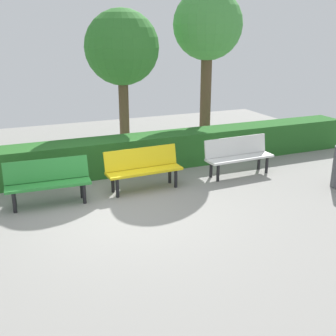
# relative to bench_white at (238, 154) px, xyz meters

# --- Properties ---
(ground_plane) EXTENTS (16.05, 16.05, 0.00)m
(ground_plane) POSITION_rel_bench_white_xyz_m (3.18, 0.87, -0.48)
(ground_plane) COLOR gray
(bench_white) EXTENTS (1.64, 0.51, 0.86)m
(bench_white) POSITION_rel_bench_white_xyz_m (0.00, 0.00, 0.00)
(bench_white) COLOR white
(bench_white) RESTS_ON ground_plane
(bench_yellow) EXTENTS (1.61, 0.52, 0.86)m
(bench_yellow) POSITION_rel_bench_white_xyz_m (2.32, 0.03, -0.00)
(bench_yellow) COLOR yellow
(bench_yellow) RESTS_ON ground_plane
(bench_green) EXTENTS (1.59, 0.54, 0.86)m
(bench_green) POSITION_rel_bench_white_xyz_m (4.26, 0.08, -0.00)
(bench_green) COLOR #2D8C38
(bench_green) RESTS_ON ground_plane
(hedge_row) EXTENTS (12.05, 0.77, 0.81)m
(hedge_row) POSITION_rel_bench_white_xyz_m (2.18, -1.23, -0.08)
(hedge_row) COLOR #266023
(hedge_row) RESTS_ON ground_plane
(tree_near) EXTENTS (1.86, 1.86, 4.26)m
(tree_near) POSITION_rel_bench_white_xyz_m (-0.45, -2.51, 2.78)
(tree_near) COLOR brown
(tree_near) RESTS_ON ground_plane
(tree_mid) EXTENTS (1.89, 1.89, 3.73)m
(tree_mid) POSITION_rel_bench_white_xyz_m (1.89, -2.66, 2.26)
(tree_mid) COLOR brown
(tree_mid) RESTS_ON ground_plane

